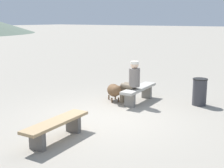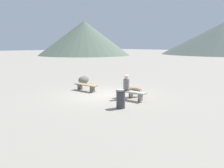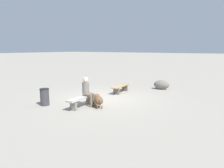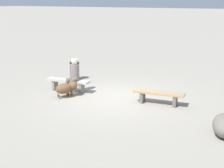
% 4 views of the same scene
% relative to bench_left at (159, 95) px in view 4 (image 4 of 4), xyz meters
% --- Properties ---
extents(ground, '(210.00, 210.00, 0.06)m').
position_rel_bench_left_xyz_m(ground, '(1.75, 0.05, -0.34)').
color(ground, gray).
extents(bench_left, '(1.76, 0.54, 0.43)m').
position_rel_bench_left_xyz_m(bench_left, '(0.00, 0.00, 0.00)').
color(bench_left, '#605B56').
rests_on(bench_left, ground).
extents(bench_right, '(1.78, 0.52, 0.47)m').
position_rel_bench_left_xyz_m(bench_right, '(3.61, 0.13, 0.04)').
color(bench_right, gray).
rests_on(bench_right, ground).
extents(seated_person, '(0.33, 0.60, 1.30)m').
position_rel_bench_left_xyz_m(seated_person, '(3.30, 0.19, 0.45)').
color(seated_person, slate).
rests_on(seated_person, ground).
extents(dog, '(0.73, 0.78, 0.56)m').
position_rel_bench_left_xyz_m(dog, '(3.25, 0.78, 0.04)').
color(dog, brown).
rests_on(dog, ground).
extents(trash_bin, '(0.43, 0.43, 0.79)m').
position_rel_bench_left_xyz_m(trash_bin, '(4.36, -1.48, 0.08)').
color(trash_bin, '#38383D').
rests_on(trash_bin, ground).
extents(boulder, '(0.76, 1.08, 0.58)m').
position_rel_bench_left_xyz_m(boulder, '(-2.34, 1.66, -0.02)').
color(boulder, '#6B665B').
rests_on(boulder, ground).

